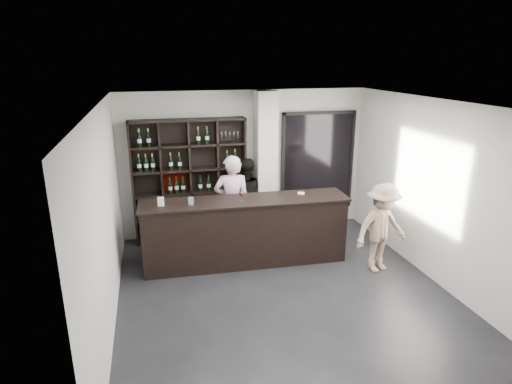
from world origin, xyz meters
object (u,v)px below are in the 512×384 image
object	(u,v)px
wine_shelf	(190,181)
taster_black	(245,198)
taster_pink	(232,203)
customer	(381,228)
tasting_counter	(245,231)

from	to	relation	value
wine_shelf	taster_black	size ratio (longest dim) A/B	1.48
taster_pink	customer	distance (m)	2.69
wine_shelf	customer	xyz separation A→B (m)	(2.95, -2.17, -0.43)
wine_shelf	tasting_counter	distance (m)	1.67
taster_pink	taster_black	size ratio (longest dim) A/B	1.12
tasting_counter	customer	distance (m)	2.31
wine_shelf	tasting_counter	xyz separation A→B (m)	(0.80, -1.34, -0.61)
taster_black	tasting_counter	bearing A→B (deg)	71.06
tasting_counter	taster_pink	bearing A→B (deg)	102.32
tasting_counter	taster_pink	size ratio (longest dim) A/B	1.96
tasting_counter	customer	xyz separation A→B (m)	(2.15, -0.83, 0.18)
taster_pink	tasting_counter	bearing A→B (deg)	107.78
wine_shelf	taster_black	distance (m)	1.13
tasting_counter	taster_black	xyz separation A→B (m)	(0.25, 1.17, 0.22)
wine_shelf	tasting_counter	world-z (taller)	wine_shelf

